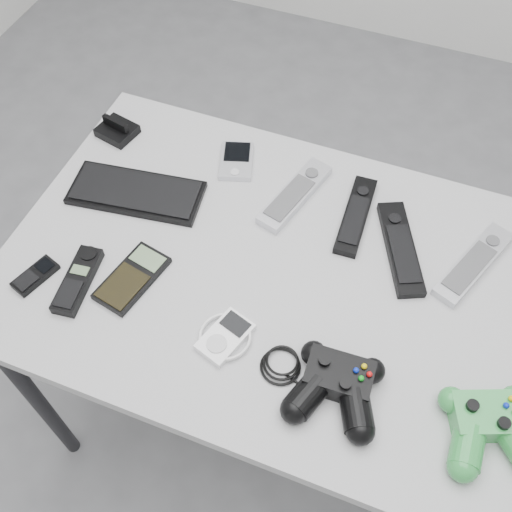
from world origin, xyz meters
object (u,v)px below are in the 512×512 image
(remote_black_a, at_px, (356,215))
(calculator, at_px, (132,278))
(pda_keyboard, at_px, (136,192))
(controller_black, at_px, (337,384))
(controller_green, at_px, (490,425))
(mp3_player, at_px, (225,336))
(remote_silver_b, at_px, (474,263))
(desk, at_px, (285,291))
(mobile_phone, at_px, (35,275))
(remote_black_b, at_px, (401,248))
(cordless_handset, at_px, (78,280))
(pda, at_px, (236,160))
(remote_silver_a, at_px, (295,194))

(remote_black_a, bearing_deg, calculator, -142.59)
(pda_keyboard, relative_size, controller_black, 1.04)
(calculator, xyz_separation_m, controller_green, (0.65, -0.05, 0.02))
(mp3_player, bearing_deg, remote_silver_b, 56.99)
(desk, relative_size, controller_black, 4.10)
(pda_keyboard, xyz_separation_m, controller_green, (0.74, -0.24, 0.02))
(controller_green, bearing_deg, calculator, 153.51)
(desk, distance_m, mp3_player, 0.19)
(pda_keyboard, bearing_deg, mobile_phone, -116.08)
(remote_black_b, relative_size, cordless_handset, 1.50)
(pda, height_order, controller_green, controller_green)
(cordless_handset, bearing_deg, controller_green, -8.11)
(mp3_player, height_order, controller_black, controller_black)
(remote_silver_a, height_order, mp3_player, remote_silver_a)
(desk, bearing_deg, pda_keyboard, 168.56)
(remote_silver_b, distance_m, controller_green, 0.32)
(pda, bearing_deg, mp3_player, -88.41)
(mobile_phone, height_order, controller_black, controller_black)
(pda, distance_m, remote_black_a, 0.28)
(remote_black_b, bearing_deg, desk, -170.05)
(remote_black_b, height_order, remote_silver_b, same)
(pda, xyz_separation_m, remote_silver_b, (0.52, -0.09, 0.00))
(remote_silver_a, xyz_separation_m, cordless_handset, (-0.30, -0.34, -0.00))
(remote_silver_a, height_order, controller_green, controller_green)
(pda, height_order, remote_black_a, remote_black_a)
(remote_black_a, bearing_deg, pda_keyboard, -169.36)
(remote_silver_a, distance_m, controller_black, 0.42)
(mobile_phone, bearing_deg, remote_black_b, 44.50)
(mobile_phone, height_order, cordless_handset, cordless_handset)
(desk, xyz_separation_m, controller_green, (0.39, -0.17, 0.09))
(desk, xyz_separation_m, pda_keyboard, (-0.35, 0.07, 0.07))
(desk, relative_size, mobile_phone, 12.36)
(mp3_player, bearing_deg, calculator, -175.93)
(remote_silver_b, relative_size, controller_green, 1.29)
(remote_silver_b, height_order, mp3_player, remote_silver_b)
(mobile_phone, distance_m, calculator, 0.18)
(mp3_player, distance_m, controller_green, 0.45)
(pda, distance_m, mp3_player, 0.42)
(remote_black_a, bearing_deg, mobile_phone, -148.42)
(remote_black_a, distance_m, cordless_handset, 0.55)
(remote_black_b, relative_size, controller_green, 1.31)
(desk, height_order, remote_silver_a, remote_silver_a)
(controller_black, bearing_deg, remote_black_a, 97.72)
(mobile_phone, bearing_deg, pda_keyboard, 90.28)
(mobile_phone, relative_size, controller_black, 0.33)
(remote_silver_b, bearing_deg, controller_green, -54.99)
(remote_black_b, bearing_deg, cordless_handset, -176.47)
(pda_keyboard, height_order, remote_silver_a, remote_silver_a)
(desk, xyz_separation_m, remote_silver_a, (-0.05, 0.18, 0.07))
(pda, bearing_deg, controller_green, -51.96)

